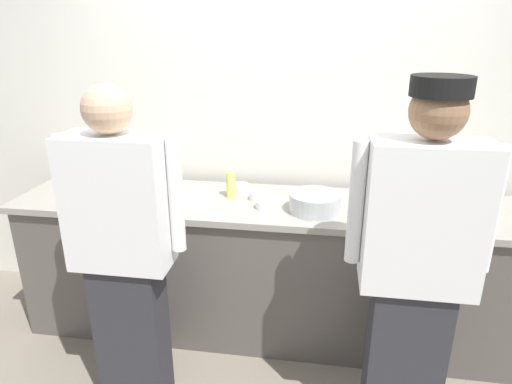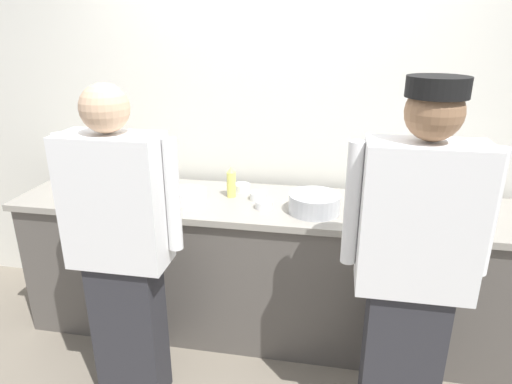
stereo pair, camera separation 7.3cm
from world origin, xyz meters
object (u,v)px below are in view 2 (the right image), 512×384
Objects in this scene: sheet_tray at (423,212)px; squeeze_bottle_secondary at (95,173)px; ramekin_green_sauce at (258,196)px; mixing_bowl_steel at (314,203)px; squeeze_bottle_spare at (231,182)px; chef_near_left at (121,247)px; squeeze_bottle_primary at (104,168)px; plate_stack_front at (189,196)px; ramekin_orange_sauce at (242,187)px; plate_stack_rear at (145,194)px; chef_center at (413,267)px; ramekin_yellow_sauce at (264,204)px.

sheet_tray is 2.11m from squeeze_bottle_secondary.
mixing_bowl_steel is at bearing -21.14° from ramekin_green_sauce.
chef_near_left is at bearing -117.25° from squeeze_bottle_spare.
squeeze_bottle_primary is (-1.47, 0.29, 0.05)m from mixing_bowl_steel.
squeeze_bottle_primary is at bearing 168.95° from mixing_bowl_steel.
ramekin_green_sauce is at bearing 14.31° from plate_stack_front.
squeeze_bottle_primary is 1.12m from ramekin_green_sauce.
mixing_bowl_steel is 0.57× the size of sheet_tray.
mixing_bowl_steel is 2.80× the size of ramekin_orange_sauce.
plate_stack_front is at bearing 5.19° from plate_stack_rear.
sheet_tray is (1.40, 0.06, -0.02)m from plate_stack_front.
chef_center reaches higher than squeeze_bottle_spare.
squeeze_bottle_spare is (0.94, -0.02, -0.00)m from squeeze_bottle_secondary.
plate_stack_rear is 0.46m from squeeze_bottle_secondary.
chef_near_left is 16.52× the size of ramekin_yellow_sauce.
chef_near_left is at bearing -54.27° from squeeze_bottle_secondary.
chef_near_left is at bearing -77.50° from plate_stack_rear.
plate_stack_front and plate_stack_rear have the same top height.
mixing_bowl_steel is 0.39m from ramekin_green_sauce.
chef_near_left reaches higher than sheet_tray.
squeeze_bottle_primary is at bearing 166.36° from ramekin_yellow_sauce.
plate_stack_rear is 2.24× the size of ramekin_yellow_sauce.
plate_stack_front is 0.43m from ramekin_green_sauce.
squeeze_bottle_secondary is (-0.42, 0.17, 0.06)m from plate_stack_rear.
chef_center reaches higher than squeeze_bottle_primary.
squeeze_bottle_spare is at bearing 163.26° from mixing_bowl_steel.
squeeze_bottle_secondary is (-0.70, 0.14, 0.06)m from plate_stack_front.
plate_stack_front reaches higher than ramekin_orange_sauce.
plate_stack_front is 0.28m from plate_stack_rear.
plate_stack_rear is at bearing -154.93° from ramekin_orange_sauce.
ramekin_green_sauce is (0.41, 0.11, -0.01)m from plate_stack_front.
squeeze_bottle_secondary is at bearing 178.04° from ramekin_green_sauce.
mixing_bowl_steel is 1.52× the size of squeeze_bottle_spare.
chef_near_left is 1.69m from sheet_tray.
squeeze_bottle_primary is (-1.94, 0.89, 0.08)m from chef_center.
squeeze_bottle_secondary is at bearing 171.54° from ramekin_yellow_sauce.
plate_stack_front is at bearing -152.30° from squeeze_bottle_spare.
chef_center is 1.40m from plate_stack_front.
ramekin_yellow_sauce is at bearing -8.46° from squeeze_bottle_secondary.
plate_stack_rear is at bearing 179.52° from ramekin_yellow_sauce.
mixing_bowl_steel reaches higher than plate_stack_front.
ramekin_orange_sauce is 0.19m from ramekin_green_sauce.
squeeze_bottle_primary is at bearing 172.30° from squeeze_bottle_spare.
chef_near_left is 7.38× the size of plate_stack_rear.
squeeze_bottle_primary reaches higher than ramekin_orange_sauce.
plate_stack_rear reaches higher than ramekin_orange_sauce.
sheet_tray is at bearing -3.45° from squeeze_bottle_spare.
ramekin_green_sauce is at bearing 10.67° from plate_stack_rear.
plate_stack_front is 2.05× the size of ramekin_orange_sauce.
squeeze_bottle_spare is 1.91× the size of ramekin_yellow_sauce.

